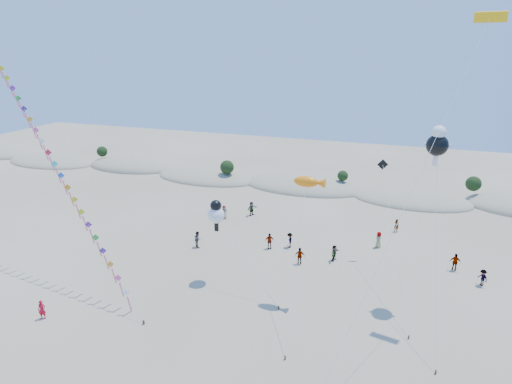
% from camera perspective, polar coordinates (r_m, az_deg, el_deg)
% --- Properties ---
extents(dune_ridge, '(145.30, 11.49, 5.57)m').
position_cam_1_polar(dune_ridge, '(66.76, 7.14, 0.75)').
color(dune_ridge, gray).
rests_on(dune_ridge, ground).
extents(kite_train, '(27.26, 12.20, 25.50)m').
position_cam_1_polar(kite_train, '(44.69, -27.18, 7.07)').
color(kite_train, '#3F2D1E').
rests_on(kite_train, ground).
extents(fish_kite, '(2.57, 9.15, 10.85)m').
position_cam_1_polar(fish_kite, '(34.69, 7.15, 1.27)').
color(fish_kite, '#3F2D1E').
rests_on(fish_kite, ground).
extents(cartoon_kite_low, '(7.67, 3.93, 7.78)m').
position_cam_1_polar(cartoon_kite_low, '(38.62, -5.34, -2.82)').
color(cartoon_kite_low, '#3F2D1E').
rests_on(cartoon_kite_low, ground).
extents(cartoon_kite_high, '(2.17, 10.59, 15.03)m').
position_cam_1_polar(cartoon_kite_high, '(36.23, 23.05, 6.05)').
color(cartoon_kite_high, '#3F2D1E').
rests_on(cartoon_kite_high, ground).
extents(parafoil_kite, '(9.51, 16.85, 23.04)m').
position_cam_1_polar(parafoil_kite, '(34.81, 28.32, 18.76)').
color(parafoil_kite, '#3F2D1E').
rests_on(parafoil_kite, ground).
extents(dark_kite, '(4.12, 13.91, 10.22)m').
position_cam_1_polar(dark_kite, '(41.41, 17.21, -1.18)').
color(dark_kite, '#3F2D1E').
rests_on(dark_kite, ground).
extents(flyer_foreground, '(0.70, 0.59, 1.62)m').
position_cam_1_polar(flyer_foreground, '(39.35, -26.64, -13.85)').
color(flyer_foreground, red).
rests_on(flyer_foreground, ground).
extents(beachgoers, '(29.58, 12.09, 1.81)m').
position_cam_1_polar(beachgoers, '(47.34, 7.05, -6.12)').
color(beachgoers, slate).
rests_on(beachgoers, ground).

